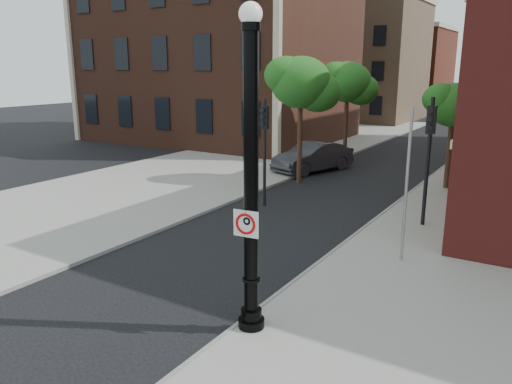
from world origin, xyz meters
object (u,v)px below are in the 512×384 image
Objects in this scene: traffic_signal_left at (264,135)px; traffic_signal_right at (429,141)px; lamppost at (251,192)px; parked_car at (313,157)px; no_parking_sign at (246,224)px.

traffic_signal_left is 6.40m from traffic_signal_right.
traffic_signal_right reaches higher than traffic_signal_left.
lamppost is 1.47× the size of traffic_signal_right.
traffic_signal_right reaches higher than parked_car.
lamppost reaches higher than parked_car.
traffic_signal_left reaches higher than no_parking_sign.
traffic_signal_right is at bearing 76.45° from no_parking_sign.
traffic_signal_left is 0.94× the size of traffic_signal_right.
traffic_signal_right is (7.68, -6.91, 2.34)m from parked_car.
parked_car is at bearing 105.53° from no_parking_sign.
traffic_signal_right is at bearing -2.13° from traffic_signal_left.
traffic_signal_right reaches higher than no_parking_sign.
traffic_signal_left is at bearing 119.35° from lamppost.
traffic_signal_left is (1.31, -7.43, 2.17)m from parked_car.
lamppost is 17.67m from parked_car.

